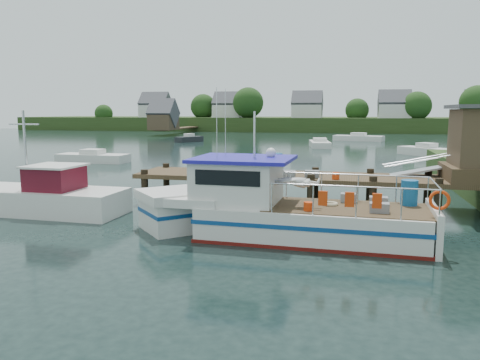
% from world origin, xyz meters
% --- Properties ---
extents(ground_plane, '(160.00, 160.00, 0.00)m').
position_xyz_m(ground_plane, '(0.00, 0.00, 0.00)').
color(ground_plane, black).
extents(far_shore, '(140.00, 42.55, 9.22)m').
position_xyz_m(far_shore, '(0.01, 82.37, 2.10)').
color(far_shore, '#2C421B').
rests_on(far_shore, ground).
extents(dock, '(16.60, 3.00, 4.78)m').
position_xyz_m(dock, '(6.51, 0.01, 2.24)').
color(dock, '#463521').
rests_on(dock, ground).
extents(lobster_boat, '(10.50, 3.37, 5.01)m').
position_xyz_m(lobster_boat, '(1.11, -5.45, 0.91)').
color(lobster_boat, silver).
rests_on(lobster_boat, ground).
extents(work_boat, '(8.06, 2.59, 4.25)m').
position_xyz_m(work_boat, '(-9.14, -3.94, 0.67)').
color(work_boat, silver).
rests_on(work_boat, ground).
extents(moored_rowboat, '(3.61, 1.68, 1.01)m').
position_xyz_m(moored_rowboat, '(-3.55, 10.28, 0.37)').
color(moored_rowboat, '#463521').
rests_on(moored_rowboat, ground).
extents(moored_far, '(7.33, 4.11, 1.18)m').
position_xyz_m(moored_far, '(4.88, 48.64, 0.44)').
color(moored_far, silver).
rests_on(moored_far, ground).
extents(moored_a, '(6.02, 2.19, 1.10)m').
position_xyz_m(moored_a, '(-17.21, 14.19, 0.41)').
color(moored_a, silver).
rests_on(moored_a, ground).
extents(moored_b, '(5.11, 5.40, 1.23)m').
position_xyz_m(moored_b, '(10.77, 26.71, 0.46)').
color(moored_b, silver).
rests_on(moored_b, ground).
extents(moored_d, '(3.05, 6.59, 1.08)m').
position_xyz_m(moored_d, '(0.15, 35.60, 0.40)').
color(moored_d, silver).
rests_on(moored_d, ground).
extents(moored_e, '(3.16, 4.41, 1.16)m').
position_xyz_m(moored_e, '(-18.06, 40.88, 0.43)').
color(moored_e, black).
rests_on(moored_e, ground).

